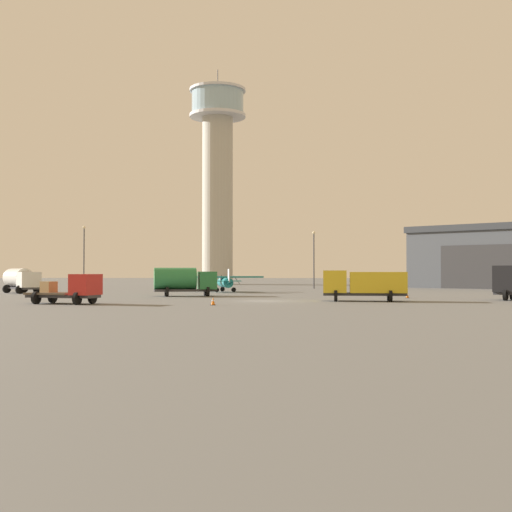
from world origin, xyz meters
name	(u,v)px	position (x,y,z in m)	size (l,w,h in m)	color
ground_plane	(264,301)	(0.00, 0.00, 0.00)	(400.00, 400.00, 0.00)	#60605E
control_tower	(218,168)	(-12.95, 74.77, 23.69)	(11.42, 11.42, 43.81)	#B2AD9E
airplane_teal	(225,281)	(-6.11, 24.82, 1.36)	(9.88, 7.72, 2.92)	teal
truck_flatbed_red	(73,289)	(-15.14, -6.22, 1.18)	(6.32, 4.14, 2.40)	#38383D
truck_fuel_tanker_white	(21,279)	(-30.17, 19.24, 1.66)	(6.03, 6.09, 2.98)	#38383D
truck_box_yellow	(364,284)	(8.80, 0.24, 1.54)	(7.34, 3.50, 2.70)	#38383D
truck_fuel_tanker_green	(184,280)	(-9.01, 10.88, 1.68)	(6.88, 4.19, 3.01)	#38383D
light_post_west	(314,254)	(5.59, 41.73, 5.17)	(0.44, 0.44, 8.69)	#38383D
light_post_east	(84,252)	(-30.70, 44.54, 5.77)	(0.44, 0.44, 9.82)	#38383D
traffic_cone_near_left	(213,301)	(-3.66, -7.35, 0.31)	(0.36, 0.36, 0.63)	black
traffic_cone_near_right	(407,295)	(13.72, 7.33, 0.27)	(0.36, 0.36, 0.55)	black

